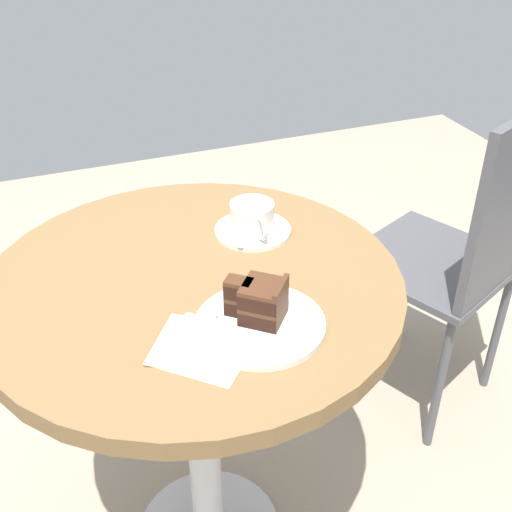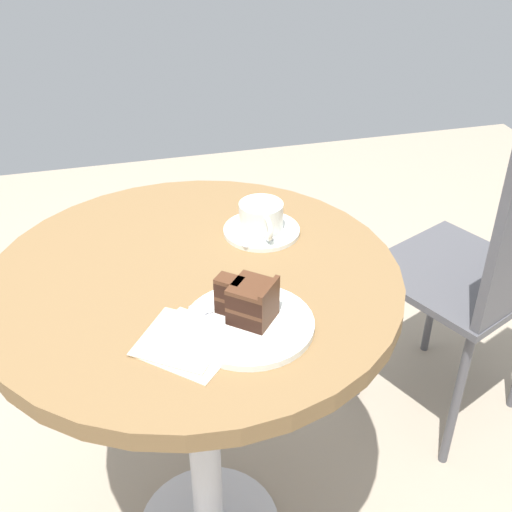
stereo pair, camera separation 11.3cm
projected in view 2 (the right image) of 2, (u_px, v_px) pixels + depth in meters
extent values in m
cylinder|color=brown|center=(194.00, 281.00, 1.17)|extent=(0.75, 0.75, 0.03)
cylinder|color=silver|center=(203.00, 423.00, 1.37)|extent=(0.07, 0.07, 0.70)
cylinder|color=silver|center=(262.00, 231.00, 1.27)|extent=(0.15, 0.15, 0.01)
cylinder|color=silver|center=(261.00, 216.00, 1.26)|extent=(0.09, 0.09, 0.06)
cylinder|color=beige|center=(261.00, 204.00, 1.24)|extent=(0.08, 0.08, 0.00)
torus|color=silver|center=(268.00, 229.00, 1.22)|extent=(0.05, 0.01, 0.05)
cube|color=silver|center=(271.00, 239.00, 1.23)|extent=(0.02, 0.09, 0.00)
ellipsoid|color=silver|center=(246.00, 244.00, 1.22)|extent=(0.02, 0.02, 0.00)
cylinder|color=silver|center=(249.00, 324.00, 1.02)|extent=(0.21, 0.21, 0.01)
cube|color=black|center=(252.00, 312.00, 1.02)|extent=(0.09, 0.09, 0.03)
cube|color=black|center=(230.00, 305.00, 1.03)|extent=(0.05, 0.05, 0.03)
cube|color=#4C2B19|center=(252.00, 304.00, 1.01)|extent=(0.09, 0.09, 0.01)
cube|color=#4C2B19|center=(230.00, 297.00, 1.03)|extent=(0.05, 0.05, 0.01)
cube|color=black|center=(252.00, 295.00, 1.00)|extent=(0.09, 0.09, 0.03)
cube|color=black|center=(230.00, 289.00, 1.02)|extent=(0.05, 0.05, 0.03)
cube|color=#4C2B19|center=(252.00, 287.00, 0.99)|extent=(0.09, 0.09, 0.01)
cube|color=#4C2B19|center=(229.00, 280.00, 1.01)|extent=(0.05, 0.05, 0.01)
cube|color=#4C2B19|center=(269.00, 305.00, 1.00)|extent=(0.05, 0.05, 0.07)
cube|color=silver|center=(229.00, 331.00, 1.00)|extent=(0.10, 0.06, 0.00)
cube|color=silver|center=(201.00, 310.00, 1.04)|extent=(0.04, 0.04, 0.00)
cube|color=beige|center=(192.00, 344.00, 0.99)|extent=(0.19, 0.19, 0.00)
cube|color=beige|center=(182.00, 339.00, 1.00)|extent=(0.17, 0.17, 0.00)
cylinder|color=#4C4C51|center=(434.00, 294.00, 2.00)|extent=(0.02, 0.02, 0.45)
cylinder|color=#4C4C51|center=(363.00, 336.00, 1.83)|extent=(0.02, 0.02, 0.45)
cylinder|color=#4C4C51|center=(456.00, 401.00, 1.62)|extent=(0.02, 0.02, 0.45)
cube|color=#4C4C51|center=(458.00, 274.00, 1.68)|extent=(0.50, 0.50, 0.02)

